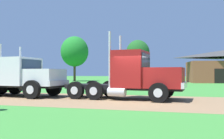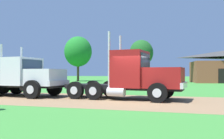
{
  "view_description": "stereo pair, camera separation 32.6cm",
  "coord_description": "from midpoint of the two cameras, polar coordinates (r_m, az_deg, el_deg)",
  "views": [
    {
      "loc": [
        2.32,
        -13.54,
        1.56
      ],
      "look_at": [
        -1.88,
        1.72,
        1.78
      ],
      "focal_mm": 39.54,
      "sensor_mm": 36.0,
      "label": 1
    },
    {
      "loc": [
        2.64,
        -13.45,
        1.56
      ],
      "look_at": [
        -1.88,
        1.72,
        1.78
      ],
      "focal_mm": 39.54,
      "sensor_mm": 36.0,
      "label": 2
    }
  ],
  "objects": [
    {
      "name": "tree_left",
      "position": [
        47.28,
        -8.83,
        4.12
      ],
      "size": [
        5.21,
        5.21,
        8.48
      ],
      "color": "#513823",
      "rests_on": "ground_plane"
    },
    {
      "name": "truck_near_left",
      "position": [
        17.83,
        -21.69,
        -1.73
      ],
      "size": [
        6.89,
        3.08,
        3.43
      ],
      "color": "black",
      "rests_on": "ground_plane"
    },
    {
      "name": "truck_foreground_white",
      "position": [
        14.61,
        4.96,
        -1.66
      ],
      "size": [
        7.39,
        3.23,
        3.97
      ],
      "color": "black",
      "rests_on": "ground_plane"
    },
    {
      "name": "tree_mid",
      "position": [
        51.02,
        5.8,
        3.82
      ],
      "size": [
        4.84,
        4.84,
        8.34
      ],
      "color": "#513823",
      "rests_on": "ground_plane"
    },
    {
      "name": "dirt_track",
      "position": [
        13.81,
        4.99,
        -7.27
      ],
      "size": [
        120.0,
        6.96,
        0.01
      ],
      "primitive_type": "cube",
      "color": "#906F4D",
      "rests_on": "ground_plane"
    },
    {
      "name": "ground_plane",
      "position": [
        13.81,
        4.99,
        -7.28
      ],
      "size": [
        200.0,
        200.0,
        0.0
      ],
      "primitive_type": "plane",
      "color": "#3C8935"
    }
  ]
}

